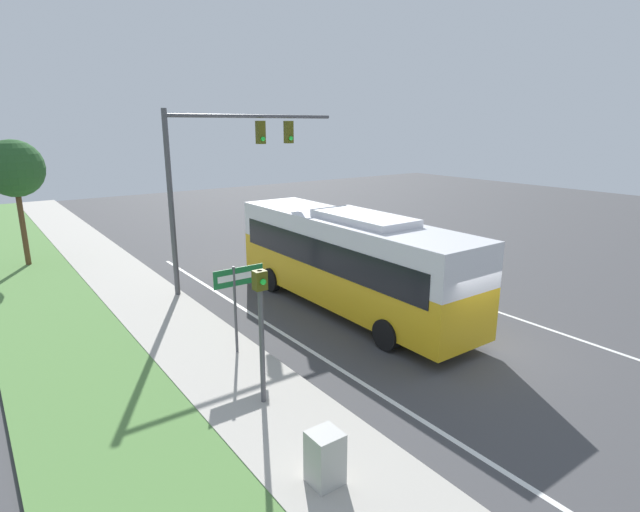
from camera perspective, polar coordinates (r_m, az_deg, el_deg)
ground_plane at (r=15.42m, az=16.30°, el=-10.57°), size 80.00×80.00×0.00m
sidewalk at (r=11.66m, az=-4.00°, el=-18.50°), size 2.80×80.00×0.12m
grass_verge at (r=10.67m, az=-20.05°, el=-23.11°), size 3.60×80.00×0.10m
lane_divider_near at (r=13.03m, az=6.10°, el=-14.97°), size 0.14×30.00×0.01m
lane_divider_far at (r=18.22m, az=23.39°, el=-7.21°), size 0.14×30.00×0.01m
bus at (r=17.54m, az=3.20°, el=-0.06°), size 2.64×10.66×3.58m
signal_gantry at (r=19.88m, az=-11.00°, el=10.47°), size 7.31×0.41×7.01m
pedestrian_signal at (r=11.41m, az=-6.75°, el=-6.93°), size 0.28×0.34×3.34m
street_sign at (r=14.17m, az=-9.42°, el=-3.95°), size 1.52×0.08×2.67m
utility_cabinet at (r=9.71m, az=0.58°, el=-22.06°), size 0.58×0.56×1.02m
roadside_tree at (r=26.39m, az=-31.57°, el=8.46°), size 2.56×2.56×5.73m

